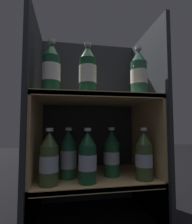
# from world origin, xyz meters

# --- Properties ---
(fridge_back_wall) EXTENTS (0.63, 0.02, 0.98)m
(fridge_back_wall) POSITION_xyz_m (0.00, 0.39, 0.49)
(fridge_back_wall) COLOR #23262B
(fridge_back_wall) RESTS_ON ground_plane
(fridge_side_left) EXTENTS (0.02, 0.42, 0.98)m
(fridge_side_left) POSITION_xyz_m (-0.30, 0.19, 0.49)
(fridge_side_left) COLOR #23262B
(fridge_side_left) RESTS_ON ground_plane
(fridge_side_right) EXTENTS (0.02, 0.42, 0.98)m
(fridge_side_right) POSITION_xyz_m (0.30, 0.19, 0.49)
(fridge_side_right) COLOR #23262B
(fridge_side_right) RESTS_ON ground_plane
(shelf_lower) EXTENTS (0.59, 0.38, 0.21)m
(shelf_lower) POSITION_xyz_m (0.00, 0.18, 0.17)
(shelf_lower) COLOR tan
(shelf_lower) RESTS_ON ground_plane
(shelf_upper) EXTENTS (0.59, 0.38, 0.60)m
(shelf_upper) POSITION_xyz_m (0.00, 0.19, 0.43)
(shelf_upper) COLOR tan
(shelf_upper) RESTS_ON ground_plane
(bottle_upper_front_0) EXTENTS (0.08, 0.08, 0.24)m
(bottle_upper_front_0) POSITION_xyz_m (-0.21, 0.07, 0.71)
(bottle_upper_front_0) COLOR #194C2D
(bottle_upper_front_0) RESTS_ON shelf_upper
(bottle_upper_front_1) EXTENTS (0.08, 0.08, 0.24)m
(bottle_upper_front_1) POSITION_xyz_m (-0.05, 0.07, 0.71)
(bottle_upper_front_1) COLOR #194C2D
(bottle_upper_front_1) RESTS_ON shelf_upper
(bottle_upper_front_2) EXTENTS (0.08, 0.08, 0.24)m
(bottle_upper_front_2) POSITION_xyz_m (0.20, 0.07, 0.71)
(bottle_upper_front_2) COLOR #285B42
(bottle_upper_front_2) RESTS_ON shelf_upper
(bottle_lower_front_0) EXTENTS (0.08, 0.08, 0.24)m
(bottle_lower_front_0) POSITION_xyz_m (-0.21, 0.07, 0.31)
(bottle_lower_front_0) COLOR #384C28
(bottle_lower_front_0) RESTS_ON shelf_lower
(bottle_lower_front_1) EXTENTS (0.08, 0.08, 0.24)m
(bottle_lower_front_1) POSITION_xyz_m (-0.05, 0.07, 0.31)
(bottle_lower_front_1) COLOR #144228
(bottle_lower_front_1) RESTS_ON shelf_lower
(bottle_lower_front_2) EXTENTS (0.08, 0.08, 0.24)m
(bottle_lower_front_2) POSITION_xyz_m (0.22, 0.07, 0.31)
(bottle_lower_front_2) COLOR #384C28
(bottle_lower_front_2) RESTS_ON shelf_lower
(bottle_lower_back_0) EXTENTS (0.08, 0.08, 0.24)m
(bottle_lower_back_0) POSITION_xyz_m (-0.13, 0.16, 0.31)
(bottle_lower_back_0) COLOR #1E5638
(bottle_lower_back_0) RESTS_ON shelf_lower
(bottle_lower_back_1) EXTENTS (0.08, 0.08, 0.24)m
(bottle_lower_back_1) POSITION_xyz_m (0.08, 0.16, 0.31)
(bottle_lower_back_1) COLOR #194C2D
(bottle_lower_back_1) RESTS_ON shelf_lower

